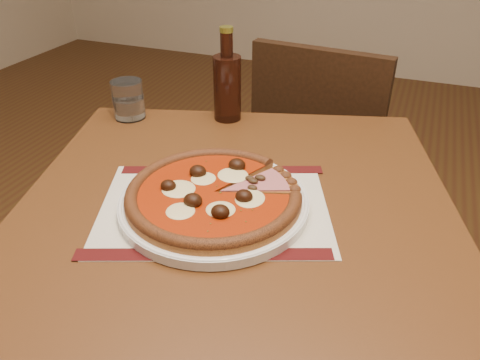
% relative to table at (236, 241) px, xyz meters
% --- Properties ---
extents(table, '(1.00, 1.00, 0.75)m').
position_rel_table_xyz_m(table, '(0.00, 0.00, 0.00)').
color(table, '#5F3216').
rests_on(table, ground).
extents(chair_far, '(0.45, 0.45, 0.87)m').
position_rel_table_xyz_m(chair_far, '(0.02, 0.72, -0.15)').
color(chair_far, black).
rests_on(chair_far, ground).
extents(placemat, '(0.49, 0.42, 0.00)m').
position_rel_table_xyz_m(placemat, '(-0.03, -0.04, 0.10)').
color(placemat, beige).
rests_on(placemat, table).
extents(plate, '(0.34, 0.34, 0.02)m').
position_rel_table_xyz_m(plate, '(-0.03, -0.04, 0.11)').
color(plate, white).
rests_on(plate, placemat).
extents(pizza, '(0.31, 0.31, 0.04)m').
position_rel_table_xyz_m(pizza, '(-0.03, -0.04, 0.13)').
color(pizza, '#AC6829').
rests_on(pizza, plate).
extents(ham_slice, '(0.13, 0.13, 0.02)m').
position_rel_table_xyz_m(ham_slice, '(0.05, 0.03, 0.13)').
color(ham_slice, '#AC6829').
rests_on(ham_slice, plate).
extents(water_glass, '(0.09, 0.09, 0.09)m').
position_rel_table_xyz_m(water_glass, '(-0.39, 0.24, 0.15)').
color(water_glass, white).
rests_on(water_glass, table).
extents(bottle, '(0.07, 0.07, 0.23)m').
position_rel_table_xyz_m(bottle, '(-0.15, 0.33, 0.19)').
color(bottle, '#35160D').
rests_on(bottle, table).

